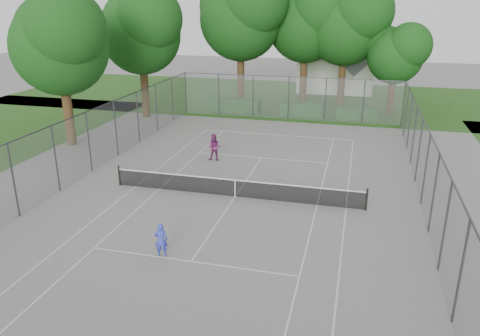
% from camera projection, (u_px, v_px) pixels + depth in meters
% --- Properties ---
extents(ground, '(120.00, 120.00, 0.00)m').
position_uv_depth(ground, '(235.00, 197.00, 23.56)').
color(ground, slate).
rests_on(ground, ground).
extents(grass_far, '(60.00, 20.00, 0.00)m').
position_uv_depth(grass_far, '(302.00, 98.00, 47.26)').
color(grass_far, '#214714').
rests_on(grass_far, ground).
extents(court_markings, '(11.03, 23.83, 0.01)m').
position_uv_depth(court_markings, '(235.00, 197.00, 23.56)').
color(court_markings, silver).
rests_on(court_markings, ground).
extents(tennis_net, '(12.87, 0.10, 1.10)m').
position_uv_depth(tennis_net, '(235.00, 187.00, 23.39)').
color(tennis_net, black).
rests_on(tennis_net, ground).
extents(perimeter_fence, '(18.08, 34.08, 3.52)m').
position_uv_depth(perimeter_fence, '(235.00, 163.00, 22.95)').
color(perimeter_fence, '#38383D').
rests_on(perimeter_fence, ground).
extents(tree_far_left, '(8.45, 7.71, 12.14)m').
position_uv_depth(tree_far_left, '(242.00, 12.00, 41.40)').
color(tree_far_left, '#3C2816').
rests_on(tree_far_left, ground).
extents(tree_far_midleft, '(7.91, 7.23, 11.38)m').
position_uv_depth(tree_far_midleft, '(307.00, 18.00, 42.40)').
color(tree_far_midleft, '#3C2816').
rests_on(tree_far_midleft, ground).
extents(tree_far_midright, '(7.74, 7.07, 11.12)m').
position_uv_depth(tree_far_midright, '(347.00, 21.00, 41.06)').
color(tree_far_midright, '#3C2816').
rests_on(tree_far_midright, ground).
extents(tree_far_right, '(5.37, 4.90, 7.71)m').
position_uv_depth(tree_far_right, '(397.00, 52.00, 39.11)').
color(tree_far_right, '#3C2816').
rests_on(tree_far_right, ground).
extents(tree_side_back, '(7.36, 6.72, 10.58)m').
position_uv_depth(tree_side_back, '(141.00, 28.00, 37.40)').
color(tree_side_back, '#3C2816').
rests_on(tree_side_back, ground).
extents(tree_side_front, '(7.08, 6.47, 10.18)m').
position_uv_depth(tree_side_front, '(59.00, 39.00, 29.77)').
color(tree_side_front, '#3C2816').
rests_on(tree_side_front, ground).
extents(hedge_left, '(4.57, 1.37, 1.14)m').
position_uv_depth(hedge_left, '(234.00, 105.00, 41.59)').
color(hedge_left, '#184817').
rests_on(hedge_left, ground).
extents(hedge_mid, '(3.54, 1.01, 1.11)m').
position_uv_depth(hedge_mid, '(302.00, 109.00, 39.96)').
color(hedge_mid, '#184817').
rests_on(hedge_mid, ground).
extents(hedge_right, '(3.34, 1.22, 1.00)m').
position_uv_depth(hedge_right, '(357.00, 114.00, 38.70)').
color(hedge_right, '#184817').
rests_on(hedge_right, ground).
extents(house, '(7.80, 6.05, 9.71)m').
position_uv_depth(house, '(337.00, 54.00, 50.11)').
color(house, beige).
rests_on(house, ground).
extents(girl_player, '(0.59, 0.48, 1.38)m').
position_uv_depth(girl_player, '(161.00, 240.00, 17.91)').
color(girl_player, blue).
rests_on(girl_player, ground).
extents(woman_player, '(0.86, 0.69, 1.68)m').
position_uv_depth(woman_player, '(215.00, 148.00, 28.63)').
color(woman_player, '#75275C').
rests_on(woman_player, ground).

